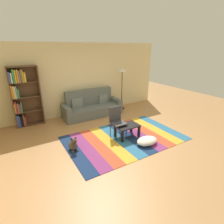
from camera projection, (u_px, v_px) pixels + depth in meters
ground_plane at (118, 136)px, 5.29m from camera, size 14.00×14.00×0.00m
back_wall at (83, 79)px, 6.87m from camera, size 6.80×0.10×2.70m
rug at (125, 138)px, 5.19m from camera, size 3.38×2.12×0.01m
couch at (92, 107)px, 6.84m from camera, size 2.26×0.80×1.00m
bookshelf at (22, 96)px, 5.71m from camera, size 0.90×0.28×1.99m
coffee_table at (127, 127)px, 5.16m from camera, size 0.68×0.45×0.38m
pouf at (147, 141)px, 4.83m from camera, size 0.62×0.42×0.20m
dog at (73, 145)px, 4.53m from camera, size 0.22×0.35×0.40m
standing_lamp at (122, 75)px, 7.20m from camera, size 0.32×0.32×1.74m
tv_remote at (125, 125)px, 5.08m from camera, size 0.10×0.15×0.02m
folding_chair at (117, 119)px, 5.17m from camera, size 0.40×0.40×0.90m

